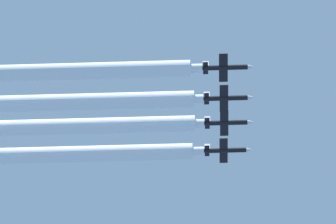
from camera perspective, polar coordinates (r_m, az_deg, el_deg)
name	(u,v)px	position (r m, az deg, el deg)	size (l,w,h in m)	color
jet_far_left	(227,150)	(281.25, 3.11, -2.01)	(8.93, 13.00, 3.12)	black
jet_inner_left	(228,123)	(274.71, 3.15, -0.56)	(8.93, 13.00, 3.12)	black
jet_center	(227,98)	(268.45, 3.13, 0.73)	(8.93, 13.00, 3.12)	black
jet_inner_right	(227,67)	(261.87, 3.11, 2.35)	(8.93, 13.00, 3.12)	black
smoke_trail_far_left	(53,155)	(283.51, -6.04, -2.24)	(4.14, 78.41, 4.14)	white
smoke_trail_inner_left	(83,126)	(275.99, -4.46, -0.76)	(4.14, 61.29, 4.14)	white
smoke_trail_center	(82,102)	(269.70, -4.50, 0.53)	(4.14, 59.90, 4.14)	white
smoke_trail_inner_right	(44,72)	(264.18, -6.50, 2.08)	(4.14, 76.44, 4.14)	white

